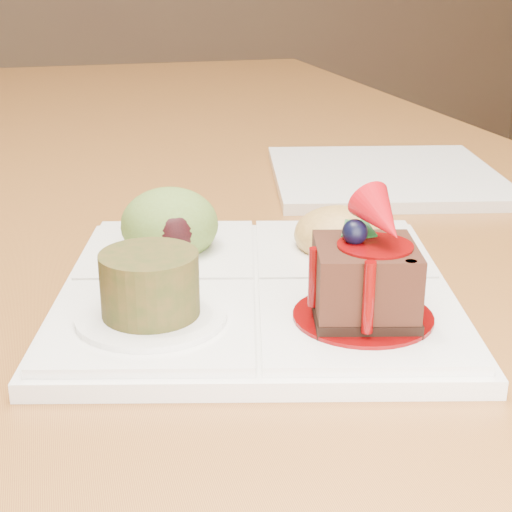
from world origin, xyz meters
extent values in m
cube|color=#976427|center=(0.00, 0.00, 0.73)|extent=(1.00, 1.80, 0.04)
cylinder|color=#976427|center=(0.44, 0.84, 0.35)|extent=(0.06, 0.06, 0.71)
cylinder|color=black|center=(0.37, -0.08, 0.21)|extent=(0.04, 0.04, 0.43)
cube|color=white|center=(0.02, -0.51, 0.76)|extent=(0.33, 0.33, 0.01)
cube|color=white|center=(0.07, -0.59, 0.77)|extent=(0.16, 0.16, 0.01)
cube|color=white|center=(-0.06, -0.56, 0.77)|extent=(0.16, 0.16, 0.01)
cube|color=white|center=(-0.03, -0.43, 0.77)|extent=(0.16, 0.16, 0.01)
cube|color=white|center=(0.10, -0.46, 0.77)|extent=(0.16, 0.16, 0.01)
cylinder|color=#5D0304|center=(0.07, -0.59, 0.77)|extent=(0.09, 0.09, 0.00)
cube|color=black|center=(0.07, -0.59, 0.77)|extent=(0.08, 0.08, 0.01)
cube|color=#34160E|center=(0.07, -0.59, 0.80)|extent=(0.07, 0.07, 0.04)
cylinder|color=#5D0304|center=(0.07, -0.59, 0.82)|extent=(0.05, 0.05, 0.00)
sphere|color=black|center=(0.06, -0.59, 0.82)|extent=(0.02, 0.02, 0.02)
cone|color=#A60A12|center=(0.08, -0.60, 0.84)|extent=(0.04, 0.05, 0.04)
cube|color=#114719|center=(0.07, -0.58, 0.82)|extent=(0.01, 0.02, 0.01)
cube|color=#114719|center=(0.07, -0.58, 0.82)|extent=(0.02, 0.02, 0.01)
cylinder|color=#5D0304|center=(0.06, -0.63, 0.80)|extent=(0.01, 0.01, 0.04)
cylinder|color=#5D0304|center=(0.09, -0.63, 0.80)|extent=(0.01, 0.01, 0.04)
cylinder|color=#5D0304|center=(0.04, -0.59, 0.80)|extent=(0.01, 0.01, 0.04)
cylinder|color=white|center=(-0.06, -0.56, 0.77)|extent=(0.10, 0.10, 0.00)
cylinder|color=#4F3716|center=(-0.06, -0.56, 0.79)|extent=(0.06, 0.06, 0.04)
cylinder|color=#441C0E|center=(-0.06, -0.56, 0.81)|extent=(0.05, 0.05, 0.00)
ellipsoid|color=#597E33|center=(-0.03, -0.43, 0.79)|extent=(0.08, 0.08, 0.06)
ellipsoid|color=black|center=(-0.03, -0.46, 0.79)|extent=(0.04, 0.03, 0.03)
ellipsoid|color=#C19446|center=(0.10, -0.46, 0.78)|extent=(0.07, 0.07, 0.04)
cube|color=orange|center=(0.12, -0.46, 0.78)|extent=(0.02, 0.02, 0.02)
cube|color=#477D1B|center=(0.11, -0.45, 0.78)|extent=(0.02, 0.02, 0.01)
cube|color=orange|center=(0.10, -0.45, 0.78)|extent=(0.02, 0.02, 0.02)
cube|color=#477D1B|center=(0.09, -0.46, 0.78)|extent=(0.02, 0.02, 0.01)
cube|color=orange|center=(0.09, -0.47, 0.78)|extent=(0.02, 0.02, 0.02)
cube|color=#477D1B|center=(0.10, -0.48, 0.78)|extent=(0.02, 0.02, 0.02)
cube|color=orange|center=(0.11, -0.48, 0.78)|extent=(0.02, 0.02, 0.02)
cube|color=#477D1B|center=(0.12, -0.47, 0.78)|extent=(0.02, 0.02, 0.02)
cube|color=white|center=(0.25, -0.23, 0.76)|extent=(0.29, 0.29, 0.01)
camera|label=1|loc=(-0.11, -1.01, 0.98)|focal=55.00mm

